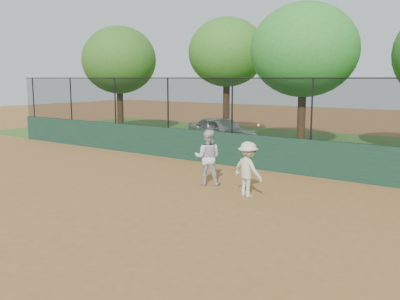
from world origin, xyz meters
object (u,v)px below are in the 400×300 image
Objects in this scene: tree_0 at (119,60)px; tree_1 at (227,52)px; player_second at (208,157)px; parked_car at (222,131)px; player_main at (248,169)px; tree_2 at (304,50)px.

tree_0 is 0.96× the size of tree_1.
tree_1 is (-5.19, 9.24, 3.66)m from player_second.
player_second is (3.96, -6.91, 0.15)m from parked_car.
tree_1 is (-6.86, 9.74, 3.74)m from player_main.
tree_0 reaches higher than parked_car.
player_second reaches higher than parked_car.
player_main is (5.63, -7.41, 0.07)m from parked_car.
player_second is 0.26× the size of tree_1.
player_second is at bearing 163.32° from player_main.
tree_1 is at bearing -86.86° from player_second.
tree_0 is (-12.88, 7.87, 3.42)m from player_main.
tree_1 reaches higher than parked_car.
player_second is at bearing -60.67° from tree_1.
parked_car is 8.06m from tree_0.
parked_car is at bearing -167.05° from tree_2.
tree_0 is at bearing -178.04° from tree_2.
player_main is at bearing -76.39° from tree_2.
tree_2 is (4.86, -1.49, -0.13)m from tree_1.
player_main reaches higher than parked_car.
tree_2 reaches higher than player_second.
tree_1 is 0.98× the size of tree_2.
tree_1 is at bearing 162.93° from tree_2.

